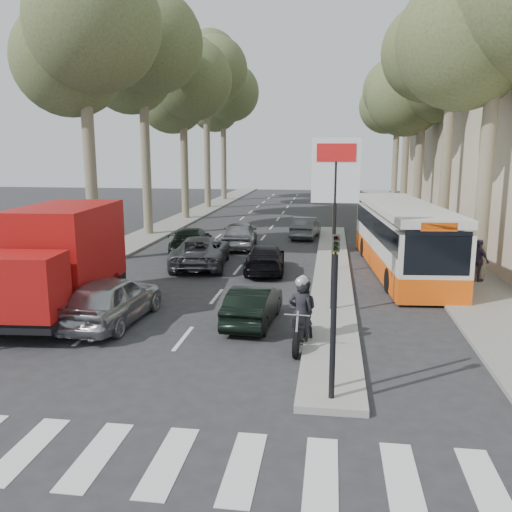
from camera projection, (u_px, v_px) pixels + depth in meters
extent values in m
plane|color=#28282B|center=(197.00, 368.00, 13.21)|extent=(120.00, 120.00, 0.00)
cube|color=gray|center=(413.00, 228.00, 36.32)|extent=(3.20, 70.00, 0.12)
cube|color=gray|center=(185.00, 218.00, 41.49)|extent=(2.40, 64.00, 0.12)
cube|color=gray|center=(332.00, 271.00, 23.44)|extent=(1.50, 26.00, 0.16)
cube|color=#B7A88E|center=(492.00, 114.00, 42.59)|extent=(11.00, 20.00, 16.00)
cylinder|color=yellow|center=(333.00, 317.00, 11.46)|extent=(0.10, 0.10, 3.50)
cylinder|color=yellow|center=(333.00, 261.00, 17.29)|extent=(0.10, 0.10, 3.50)
cylinder|color=yellow|center=(333.00, 233.00, 23.12)|extent=(0.10, 0.10, 3.50)
cylinder|color=black|center=(334.00, 234.00, 17.12)|extent=(0.12, 0.12, 5.20)
cube|color=white|center=(336.00, 171.00, 16.74)|extent=(1.50, 0.10, 2.00)
cube|color=red|center=(336.00, 152.00, 16.57)|extent=(1.20, 0.02, 0.55)
cylinder|color=black|center=(333.00, 332.00, 11.00)|extent=(0.12, 0.12, 3.20)
imported|color=black|center=(335.00, 259.00, 10.71)|extent=(0.16, 0.41, 1.00)
cylinder|color=#6B604C|center=(91.00, 172.00, 25.15)|extent=(0.56, 0.56, 8.40)
sphere|color=#464B2A|center=(69.00, 60.00, 24.88)|extent=(5.20, 5.20, 5.20)
sphere|color=#464B2A|center=(94.00, 24.00, 23.03)|extent=(5.80, 5.80, 5.80)
sphere|color=#464B2A|center=(95.00, 6.00, 24.74)|extent=(4.80, 4.80, 4.80)
cylinder|color=#6B604C|center=(146.00, 162.00, 32.88)|extent=(0.56, 0.56, 8.96)
sphere|color=#464B2A|center=(130.00, 70.00, 32.55)|extent=(5.20, 5.20, 5.20)
sphere|color=#464B2A|center=(152.00, 42.00, 30.68)|extent=(5.80, 5.80, 5.80)
sphere|color=#464B2A|center=(150.00, 26.00, 32.37)|extent=(4.80, 4.80, 4.80)
cylinder|color=#6B604C|center=(185.00, 165.00, 40.71)|extent=(0.56, 0.56, 8.12)
sphere|color=#464B2A|center=(172.00, 98.00, 40.47)|extent=(5.20, 5.20, 5.20)
sphere|color=#464B2A|center=(192.00, 79.00, 38.63)|extent=(5.80, 5.80, 5.80)
sphere|color=#464B2A|center=(189.00, 67.00, 40.35)|extent=(4.80, 4.80, 4.80)
cylinder|color=#6B604C|center=(207.00, 155.00, 48.36)|extent=(0.56, 0.56, 9.52)
sphere|color=#464B2A|center=(197.00, 89.00, 47.96)|extent=(5.20, 5.20, 5.20)
sphere|color=#464B2A|center=(214.00, 70.00, 46.08)|extent=(5.80, 5.80, 5.80)
sphere|color=#464B2A|center=(210.00, 57.00, 47.76)|extent=(4.80, 4.80, 4.80)
cylinder|color=#6B604C|center=(224.00, 158.00, 56.23)|extent=(0.56, 0.56, 8.68)
sphere|color=#464B2A|center=(215.00, 106.00, 55.93)|extent=(5.20, 5.20, 5.20)
sphere|color=#464B2A|center=(230.00, 92.00, 54.07)|extent=(5.80, 5.80, 5.80)
sphere|color=#464B2A|center=(227.00, 82.00, 55.77)|extent=(4.80, 4.80, 4.80)
cylinder|color=#6B604C|center=(485.00, 177.00, 20.89)|extent=(0.56, 0.56, 8.40)
sphere|color=#464B2A|center=(464.00, 41.00, 20.62)|extent=(5.20, 5.20, 5.20)
cylinder|color=#6B604C|center=(446.00, 161.00, 28.57)|extent=(0.56, 0.56, 9.24)
sphere|color=#464B2A|center=(432.00, 52.00, 28.20)|extent=(5.20, 5.20, 5.20)
sphere|color=#464B2A|center=(479.00, 17.00, 26.33)|extent=(5.80, 5.80, 5.80)
cylinder|color=#6B604C|center=(419.00, 169.00, 36.50)|extent=(0.56, 0.56, 7.84)
sphere|color=#464B2A|center=(406.00, 97.00, 36.30)|extent=(5.20, 5.20, 5.20)
sphere|color=#464B2A|center=(440.00, 77.00, 34.47)|extent=(5.80, 5.80, 5.80)
sphere|color=#464B2A|center=(425.00, 63.00, 36.19)|extent=(4.80, 4.80, 4.80)
cylinder|color=#6B604C|center=(405.00, 159.00, 44.16)|extent=(0.56, 0.56, 8.96)
sphere|color=#464B2A|center=(395.00, 91.00, 43.82)|extent=(5.20, 5.20, 5.20)
sphere|color=#464B2A|center=(423.00, 71.00, 41.96)|extent=(5.80, 5.80, 5.80)
sphere|color=#464B2A|center=(411.00, 58.00, 43.65)|extent=(4.80, 4.80, 4.80)
cylinder|color=#6B604C|center=(395.00, 161.00, 51.97)|extent=(0.56, 0.56, 8.40)
sphere|color=#464B2A|center=(387.00, 106.00, 51.70)|extent=(5.20, 5.20, 5.20)
sphere|color=#464B2A|center=(410.00, 91.00, 49.85)|extent=(5.80, 5.80, 5.80)
sphere|color=#464B2A|center=(400.00, 80.00, 51.56)|extent=(4.80, 4.80, 4.80)
imported|color=#AEB1B7|center=(112.00, 299.00, 16.48)|extent=(2.07, 4.53, 1.50)
imported|color=black|center=(253.00, 305.00, 16.50)|extent=(1.49, 3.65, 1.18)
imported|color=#494A50|center=(201.00, 251.00, 24.57)|extent=(2.83, 5.23, 1.39)
imported|color=black|center=(265.00, 258.00, 23.47)|extent=(2.02, 4.27, 1.20)
imported|color=gray|center=(240.00, 234.00, 29.17)|extent=(2.12, 4.52, 1.50)
imported|color=#4F5157|center=(305.00, 227.00, 32.56)|extent=(1.64, 3.95, 1.27)
imported|color=black|center=(191.00, 240.00, 27.94)|extent=(2.31, 4.65, 1.30)
cube|color=black|center=(59.00, 297.00, 17.34)|extent=(2.82, 6.61, 0.27)
cylinder|color=black|center=(64.00, 322.00, 15.18)|extent=(0.39, 0.99, 0.97)
cylinder|color=black|center=(53.00, 285.00, 19.33)|extent=(0.39, 0.99, 0.97)
cylinder|color=black|center=(112.00, 286.00, 19.19)|extent=(0.39, 0.99, 0.97)
cube|color=#9C0F0E|center=(18.00, 287.00, 14.73)|extent=(2.47, 1.67, 1.83)
cube|color=black|center=(4.00, 286.00, 14.00)|extent=(2.15, 0.24, 0.97)
cube|color=#9C0F0E|center=(67.00, 246.00, 17.89)|extent=(2.79, 4.68, 2.69)
cube|color=#F3560D|center=(401.00, 259.00, 23.60)|extent=(3.35, 11.52, 0.89)
cube|color=silver|center=(402.00, 232.00, 23.37)|extent=(3.35, 11.52, 1.48)
cube|color=black|center=(402.00, 225.00, 23.31)|extent=(3.34, 11.07, 0.84)
cube|color=silver|center=(403.00, 207.00, 23.16)|extent=(3.35, 11.52, 0.30)
cube|color=black|center=(437.00, 253.00, 17.81)|extent=(2.17, 0.23, 1.48)
cube|color=#F3560D|center=(439.00, 227.00, 17.64)|extent=(1.19, 0.15, 0.32)
cylinder|color=black|center=(390.00, 281.00, 20.12)|extent=(0.35, 0.97, 0.95)
cylinder|color=black|center=(451.00, 282.00, 19.99)|extent=(0.35, 0.97, 0.95)
cylinder|color=black|center=(364.00, 247.00, 27.02)|extent=(0.35, 0.97, 0.95)
cylinder|color=black|center=(409.00, 248.00, 26.89)|extent=(0.35, 0.97, 0.95)
cylinder|color=black|center=(296.00, 345.00, 13.80)|extent=(0.16, 0.69, 0.68)
cylinder|color=black|center=(304.00, 325.00, 15.34)|extent=(0.16, 0.69, 0.68)
cylinder|color=silver|center=(297.00, 329.00, 13.80)|extent=(0.09, 0.43, 0.86)
cube|color=black|center=(300.00, 329.00, 14.60)|extent=(0.29, 0.82, 0.32)
cube|color=black|center=(299.00, 321.00, 14.33)|extent=(0.35, 0.50, 0.24)
cube|color=black|center=(302.00, 318.00, 14.86)|extent=(0.35, 0.71, 0.13)
cylinder|color=silver|center=(297.00, 315.00, 13.79)|extent=(0.66, 0.09, 0.04)
imported|color=black|center=(301.00, 312.00, 14.50)|extent=(0.68, 0.48, 1.80)
imported|color=black|center=(303.00, 310.00, 14.93)|extent=(0.85, 0.51, 1.68)
sphere|color=#B2B2B7|center=(301.00, 282.00, 14.29)|extent=(0.30, 0.30, 0.30)
sphere|color=#B2B2B7|center=(303.00, 281.00, 14.73)|extent=(0.30, 0.30, 0.30)
imported|color=#382D44|center=(478.00, 260.00, 21.27)|extent=(0.92, 1.09, 1.68)
imported|color=#66594C|center=(462.00, 266.00, 20.46)|extent=(1.10, 0.79, 1.56)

